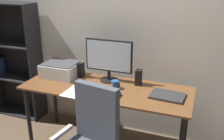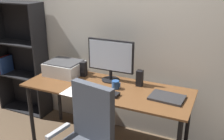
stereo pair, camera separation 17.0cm
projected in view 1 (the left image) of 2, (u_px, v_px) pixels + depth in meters
The scene contains 12 objects.
back_wall at pixel (122, 26), 2.93m from camera, with size 6.40×0.10×2.60m, color silver.
desk at pixel (106, 94), 2.72m from camera, with size 1.77×0.66×0.74m.
monitor at pixel (109, 58), 2.78m from camera, with size 0.53×0.20×0.46m.
keyboard at pixel (92, 92), 2.55m from camera, with size 0.29×0.11×0.02m, color #B7BABC.
mouse at pixel (117, 95), 2.49m from camera, with size 0.06×0.10×0.03m, color black.
coffee_mug at pixel (115, 85), 2.65m from camera, with size 0.09×0.08×0.09m.
laptop at pixel (167, 96), 2.48m from camera, with size 0.32×0.23×0.02m, color #2D2D30.
speaker_left at pixel (81, 70), 2.94m from camera, with size 0.06×0.07×0.17m, color black.
speaker_right at pixel (139, 77), 2.72m from camera, with size 0.06×0.07×0.17m, color black.
printer at pixel (61, 69), 2.98m from camera, with size 0.40×0.34×0.16m.
paper_sheet at pixel (76, 91), 2.59m from camera, with size 0.21×0.30×0.00m, color white.
bookshelf at pixel (14, 61), 3.45m from camera, with size 0.73×0.28×1.53m.
Camera 1 is at (0.92, -2.28, 1.85)m, focal length 41.34 mm.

